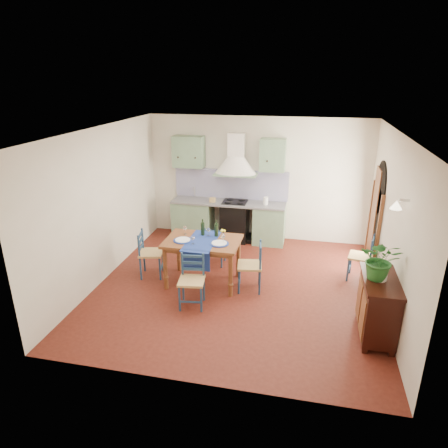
% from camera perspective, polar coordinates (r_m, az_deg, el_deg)
% --- Properties ---
extents(floor, '(5.00, 5.00, 0.00)m').
position_cam_1_polar(floor, '(7.39, 1.77, -8.95)').
color(floor, '#41140D').
rests_on(floor, ground).
extents(back_wall, '(5.00, 0.96, 2.80)m').
position_cam_1_polar(back_wall, '(9.14, 1.58, 4.13)').
color(back_wall, beige).
rests_on(back_wall, ground).
extents(right_wall, '(0.26, 5.00, 2.80)m').
position_cam_1_polar(right_wall, '(7.12, 22.46, 0.09)').
color(right_wall, beige).
rests_on(right_wall, ground).
extents(left_wall, '(0.04, 5.00, 2.80)m').
position_cam_1_polar(left_wall, '(7.63, -16.91, 2.61)').
color(left_wall, beige).
rests_on(left_wall, ground).
extents(ceiling, '(5.00, 5.00, 0.01)m').
position_cam_1_polar(ceiling, '(6.48, 2.04, 13.16)').
color(ceiling, white).
rests_on(ceiling, back_wall).
extents(dining_table, '(1.35, 1.01, 1.17)m').
position_cam_1_polar(dining_table, '(7.20, -3.06, -3.06)').
color(dining_table, brown).
rests_on(dining_table, ground).
extents(chair_near, '(0.47, 0.47, 0.89)m').
position_cam_1_polar(chair_near, '(6.66, -4.62, -8.04)').
color(chair_near, navy).
rests_on(chair_near, ground).
extents(chair_far, '(0.39, 0.39, 0.83)m').
position_cam_1_polar(chair_far, '(8.03, -1.31, -2.98)').
color(chair_far, navy).
rests_on(chair_far, ground).
extents(chair_left, '(0.50, 0.50, 0.90)m').
position_cam_1_polar(chair_left, '(7.70, -10.61, -4.13)').
color(chair_left, navy).
rests_on(chair_left, ground).
extents(chair_right, '(0.48, 0.48, 0.90)m').
position_cam_1_polar(chair_right, '(7.11, 3.95, -5.99)').
color(chair_right, navy).
rests_on(chair_right, ground).
extents(chair_spare, '(0.49, 0.49, 0.89)m').
position_cam_1_polar(chair_spare, '(7.86, 19.14, -4.51)').
color(chair_spare, navy).
rests_on(chair_spare, ground).
extents(sideboard, '(0.50, 1.05, 0.94)m').
position_cam_1_polar(sideboard, '(6.30, 21.08, -10.77)').
color(sideboard, black).
rests_on(sideboard, ground).
extents(potted_plant, '(0.63, 0.58, 0.60)m').
position_cam_1_polar(potted_plant, '(5.96, 21.50, -4.76)').
color(potted_plant, '#205D23').
rests_on(potted_plant, sideboard).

